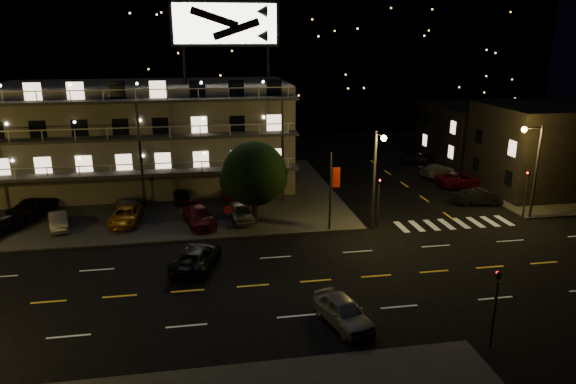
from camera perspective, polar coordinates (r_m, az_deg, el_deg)
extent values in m
plane|color=black|center=(32.73, -0.37, -10.11)|extent=(140.00, 140.00, 0.00)
cube|color=#323330|center=(51.80, -19.60, -0.69)|extent=(44.00, 24.00, 0.15)
cube|color=#323330|center=(61.66, 24.94, 1.43)|extent=(16.00, 24.00, 0.15)
cube|color=gray|center=(53.94, -15.24, 5.78)|extent=(28.00, 12.00, 10.00)
cube|color=gray|center=(53.23, -15.68, 11.33)|extent=(28.00, 12.00, 0.50)
cube|color=#323330|center=(47.64, -15.78, 2.03)|extent=(28.00, 1.80, 0.25)
cube|color=#323330|center=(46.95, -16.09, 5.80)|extent=(28.00, 1.80, 0.25)
cube|color=#323330|center=(46.48, -16.41, 9.67)|extent=(28.00, 1.80, 0.25)
cylinder|color=black|center=(50.85, -11.47, 13.64)|extent=(0.36, 0.36, 3.50)
cylinder|color=black|center=(51.27, -2.23, 13.98)|extent=(0.36, 0.36, 3.50)
cube|color=black|center=(50.85, -6.99, 18.08)|extent=(10.20, 0.50, 4.20)
cube|color=white|center=(50.55, -6.97, 18.08)|extent=(9.60, 0.06, 3.60)
cube|color=black|center=(57.63, 27.65, 4.36)|extent=(14.00, 10.00, 8.50)
cube|color=black|center=(67.50, 21.54, 6.05)|extent=(14.00, 12.00, 7.00)
cube|color=black|center=(98.92, -7.22, 15.13)|extent=(120.00, 20.00, 24.00)
cylinder|color=#2D2D30|center=(40.82, 9.55, 1.24)|extent=(0.20, 0.20, 8.00)
cylinder|color=#2D2D30|center=(39.24, 10.20, 6.27)|extent=(0.12, 1.80, 0.12)
sphere|color=gold|center=(38.52, 10.59, 5.90)|extent=(0.44, 0.44, 0.44)
cylinder|color=#2D2D30|center=(47.25, 25.83, 1.90)|extent=(0.20, 0.20, 8.00)
cylinder|color=#2D2D30|center=(46.06, 25.61, 6.44)|extent=(1.80, 0.12, 0.12)
sphere|color=gold|center=(45.62, 24.77, 6.33)|extent=(0.44, 0.44, 0.44)
cylinder|color=#2D2D30|center=(41.81, 9.97, -1.57)|extent=(0.14, 0.14, 3.60)
imported|color=black|center=(41.14, 10.13, 1.47)|extent=(0.20, 0.16, 1.00)
sphere|color=#FF0C0C|center=(41.06, 10.18, 1.29)|extent=(0.14, 0.14, 0.14)
cylinder|color=#2D2D30|center=(27.74, 21.89, -12.54)|extent=(0.14, 0.14, 3.60)
imported|color=black|center=(26.73, 22.43, -8.22)|extent=(0.20, 0.16, 1.00)
sphere|color=#FF0C0C|center=(26.87, 22.28, -8.31)|extent=(0.14, 0.14, 0.14)
cylinder|color=#2D2D30|center=(47.68, 24.87, -0.61)|extent=(0.14, 0.14, 3.60)
imported|color=black|center=(47.10, 25.21, 2.06)|extent=(0.16, 0.20, 1.00)
sphere|color=#FF0C0C|center=(47.05, 25.07, 1.94)|extent=(0.14, 0.14, 0.14)
cylinder|color=#2D2D30|center=(40.15, 4.73, -0.04)|extent=(0.16, 0.16, 6.40)
cube|color=red|center=(39.93, 5.39, 1.64)|extent=(0.60, 0.04, 1.60)
cylinder|color=#2D2D30|center=(39.86, -6.66, -3.41)|extent=(0.08, 0.08, 2.20)
cylinder|color=red|center=(39.46, -6.70, -2.01)|extent=(0.91, 0.04, 0.91)
cylinder|color=black|center=(41.96, -3.69, -1.92)|extent=(0.50, 0.50, 2.40)
sphere|color=black|center=(41.10, -3.77, 2.04)|extent=(5.19, 5.19, 5.19)
sphere|color=black|center=(41.54, -5.46, 1.31)|extent=(3.20, 3.20, 3.20)
sphere|color=black|center=(40.94, -2.17, 1.43)|extent=(3.00, 3.00, 3.00)
imported|color=black|center=(45.51, -29.40, -3.29)|extent=(3.19, 4.45, 1.41)
imported|color=gray|center=(44.78, -24.17, -2.97)|extent=(2.33, 4.04, 1.26)
imported|color=orange|center=(44.10, -17.57, -2.50)|extent=(2.55, 4.88, 1.31)
imported|color=#590C1A|center=(42.37, -9.88, -2.64)|extent=(3.08, 5.29, 1.44)
imported|color=gray|center=(42.80, -5.30, -2.24)|extent=(2.28, 4.45, 1.45)
imported|color=black|center=(49.16, -26.44, -1.43)|extent=(3.40, 5.70, 1.48)
imported|color=gray|center=(47.18, -17.34, -1.27)|extent=(2.95, 4.56, 1.23)
imported|color=black|center=(48.39, -11.78, -0.35)|extent=(1.97, 3.95, 1.30)
imported|color=#590C1A|center=(47.33, -6.00, -0.41)|extent=(2.55, 4.47, 1.39)
imported|color=black|center=(50.26, 20.41, -0.57)|extent=(4.35, 2.19, 1.37)
imported|color=#590C1A|center=(55.86, 18.83, 1.35)|extent=(5.54, 2.89, 1.49)
imported|color=gray|center=(59.25, 16.31, 2.33)|extent=(4.75, 3.24, 1.28)
imported|color=black|center=(64.53, 14.19, 3.71)|extent=(4.32, 2.36, 1.39)
imported|color=gray|center=(28.41, 6.14, -13.00)|extent=(2.90, 4.71, 1.50)
imported|color=black|center=(35.14, -10.14, -7.09)|extent=(3.89, 5.75, 1.46)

